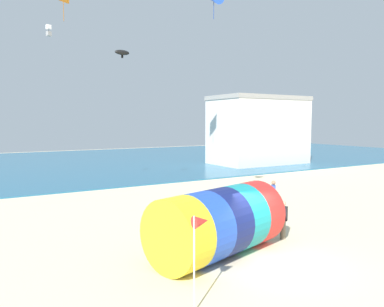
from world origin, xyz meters
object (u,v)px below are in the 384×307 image
(kite_handler, at_px, (283,220))
(bystander_near_water, at_px, (273,195))
(giant_inflatable_tube, at_px, (219,222))
(kite_white_box, at_px, (49,30))
(beach_flag, at_px, (200,226))
(kite_black_parafoil, at_px, (122,52))

(kite_handler, height_order, bystander_near_water, bystander_near_water)
(giant_inflatable_tube, xyz_separation_m, kite_white_box, (-3.20, 16.03, 10.15))
(kite_handler, xyz_separation_m, kite_white_box, (-6.87, 15.74, 10.59))
(beach_flag, bearing_deg, giant_inflatable_tube, 48.73)
(giant_inflatable_tube, bearing_deg, kite_white_box, 101.30)
(kite_white_box, bearing_deg, beach_flag, -88.93)
(giant_inflatable_tube, xyz_separation_m, beach_flag, (-2.84, -3.24, 1.06))
(kite_white_box, bearing_deg, giant_inflatable_tube, -78.70)
(kite_handler, bearing_deg, giant_inflatable_tube, -175.41)
(kite_black_parafoil, distance_m, kite_white_box, 5.13)
(kite_white_box, xyz_separation_m, beach_flag, (0.36, -19.27, -9.09))
(kite_black_parafoil, xyz_separation_m, kite_white_box, (-4.81, 1.25, 1.25))
(kite_handler, distance_m, bystander_near_water, 5.28)
(beach_flag, bearing_deg, kite_white_box, 91.07)
(giant_inflatable_tube, height_order, bystander_near_water, giant_inflatable_tube)
(giant_inflatable_tube, relative_size, kite_black_parafoil, 5.08)
(giant_inflatable_tube, relative_size, beach_flag, 2.27)
(bystander_near_water, bearing_deg, kite_black_parafoil, 117.19)
(kite_white_box, bearing_deg, bystander_near_water, -48.86)
(beach_flag, bearing_deg, bystander_near_water, 38.21)
(giant_inflatable_tube, xyz_separation_m, kite_black_parafoil, (1.61, 14.78, 8.90))
(kite_black_parafoil, bearing_deg, beach_flag, -103.88)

